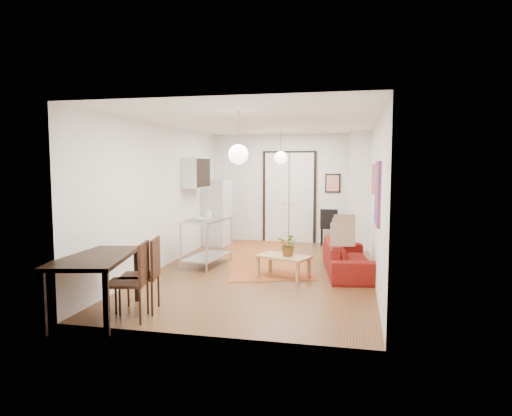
% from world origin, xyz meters
% --- Properties ---
extents(floor, '(7.00, 7.00, 0.00)m').
position_xyz_m(floor, '(0.00, 0.00, 0.00)').
color(floor, brown).
rests_on(floor, ground).
extents(ceiling, '(4.20, 7.00, 0.02)m').
position_xyz_m(ceiling, '(0.00, 0.00, 2.90)').
color(ceiling, white).
rests_on(ceiling, wall_back).
extents(wall_back, '(4.20, 0.02, 2.90)m').
position_xyz_m(wall_back, '(0.00, 3.50, 1.45)').
color(wall_back, white).
rests_on(wall_back, floor).
extents(wall_front, '(4.20, 0.02, 2.90)m').
position_xyz_m(wall_front, '(0.00, -3.50, 1.45)').
color(wall_front, white).
rests_on(wall_front, floor).
extents(wall_left, '(0.02, 7.00, 2.90)m').
position_xyz_m(wall_left, '(-2.10, 0.00, 1.45)').
color(wall_left, white).
rests_on(wall_left, floor).
extents(wall_right, '(0.02, 7.00, 2.90)m').
position_xyz_m(wall_right, '(2.10, 0.00, 1.45)').
color(wall_right, white).
rests_on(wall_right, floor).
extents(double_doors, '(1.44, 0.06, 2.50)m').
position_xyz_m(double_doors, '(0.00, 3.46, 1.20)').
color(double_doors, white).
rests_on(double_doors, wall_back).
extents(stub_partition, '(0.50, 0.10, 2.90)m').
position_xyz_m(stub_partition, '(1.85, 2.55, 1.45)').
color(stub_partition, white).
rests_on(stub_partition, floor).
extents(wall_cabinet, '(0.35, 1.00, 0.70)m').
position_xyz_m(wall_cabinet, '(-1.92, 1.50, 1.90)').
color(wall_cabinet, silver).
rests_on(wall_cabinet, wall_left).
extents(painting_popart, '(0.05, 1.00, 1.00)m').
position_xyz_m(painting_popart, '(2.08, -1.25, 1.65)').
color(painting_popart, red).
rests_on(painting_popart, wall_right).
extents(painting_abstract, '(0.05, 0.50, 0.60)m').
position_xyz_m(painting_abstract, '(2.08, 0.80, 1.80)').
color(painting_abstract, beige).
rests_on(painting_abstract, wall_right).
extents(poster_back, '(0.40, 0.03, 0.50)m').
position_xyz_m(poster_back, '(1.15, 3.47, 1.60)').
color(poster_back, red).
rests_on(poster_back, wall_back).
extents(print_left, '(0.03, 0.44, 0.54)m').
position_xyz_m(print_left, '(-2.07, 2.00, 1.95)').
color(print_left, '#9D5E41').
rests_on(print_left, wall_left).
extents(pendant_back, '(0.30, 0.30, 0.80)m').
position_xyz_m(pendant_back, '(0.00, 2.00, 2.25)').
color(pendant_back, white).
rests_on(pendant_back, ceiling).
extents(pendant_front, '(0.30, 0.30, 0.80)m').
position_xyz_m(pendant_front, '(0.00, -2.00, 2.25)').
color(pendant_front, white).
rests_on(pendant_front, ceiling).
extents(kilim_rug, '(2.81, 4.63, 0.01)m').
position_xyz_m(kilim_rug, '(-0.28, 1.32, 0.01)').
color(kilim_rug, '#B45D2D').
rests_on(kilim_rug, floor).
extents(sofa, '(1.11, 2.20, 0.61)m').
position_xyz_m(sofa, '(1.63, 0.16, 0.31)').
color(sofa, maroon).
rests_on(sofa, floor).
extents(coffee_table, '(1.08, 0.84, 0.42)m').
position_xyz_m(coffee_table, '(0.45, -0.46, 0.36)').
color(coffee_table, tan).
rests_on(coffee_table, floor).
extents(potted_plant, '(0.46, 0.44, 0.41)m').
position_xyz_m(potted_plant, '(0.55, -0.46, 0.63)').
color(potted_plant, '#2F5B28').
rests_on(potted_plant, coffee_table).
extents(kitchen_counter, '(0.81, 1.36, 0.98)m').
position_xyz_m(kitchen_counter, '(-1.24, 0.21, 0.65)').
color(kitchen_counter, silver).
rests_on(kitchen_counter, floor).
extents(bowl, '(0.29, 0.29, 0.06)m').
position_xyz_m(bowl, '(-1.24, -0.09, 1.01)').
color(bowl, silver).
rests_on(bowl, kitchen_counter).
extents(soap_bottle, '(0.12, 0.12, 0.20)m').
position_xyz_m(soap_bottle, '(-1.29, 0.46, 1.09)').
color(soap_bottle, '#5492B7').
rests_on(soap_bottle, kitchen_counter).
extents(fridge, '(0.68, 0.68, 1.70)m').
position_xyz_m(fridge, '(-1.75, 2.57, 0.85)').
color(fridge, silver).
rests_on(fridge, floor).
extents(dining_table, '(1.19, 1.70, 0.86)m').
position_xyz_m(dining_table, '(-1.75, -3.14, 0.76)').
color(dining_table, black).
rests_on(dining_table, floor).
extents(dining_chair_near, '(0.60, 0.77, 1.06)m').
position_xyz_m(dining_chair_near, '(-1.26, -2.68, 0.62)').
color(dining_chair_near, '#341C10').
rests_on(dining_chair_near, floor).
extents(dining_chair_far, '(0.60, 0.77, 1.06)m').
position_xyz_m(dining_chair_far, '(-1.26, -3.04, 0.62)').
color(dining_chair_far, '#341C10').
rests_on(dining_chair_far, floor).
extents(black_side_chair, '(0.44, 0.44, 0.96)m').
position_xyz_m(black_side_chair, '(1.09, 3.24, 0.56)').
color(black_side_chair, black).
rests_on(black_side_chair, floor).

